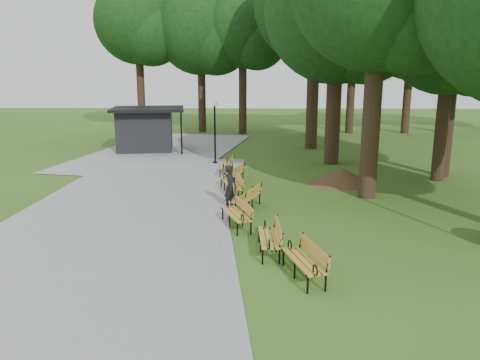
{
  "coord_description": "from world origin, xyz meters",
  "views": [
    {
      "loc": [
        0.66,
        -15.62,
        4.94
      ],
      "look_at": [
        0.24,
        1.03,
        1.1
      ],
      "focal_mm": 35.27,
      "sensor_mm": 36.0,
      "label": 1
    }
  ],
  "objects_px": {
    "kiosk": "(145,129)",
    "bench_6": "(226,165)",
    "lamp_post": "(215,119)",
    "bench_1": "(269,238)",
    "bench_4": "(233,186)",
    "dirt_mound": "(342,176)",
    "lawn_tree_5": "(459,7)",
    "lawn_tree_2": "(338,11)",
    "bench_3": "(247,198)",
    "bench_5": "(232,174)",
    "person": "(230,186)",
    "lawn_tree_4": "(316,3)",
    "bench_0": "(303,261)",
    "bench_2": "(236,214)",
    "lawn_tree_1": "(451,27)"
  },
  "relations": [
    {
      "from": "bench_6",
      "to": "lawn_tree_1",
      "type": "xyz_separation_m",
      "value": [
        9.88,
        -1.06,
        6.37
      ]
    },
    {
      "from": "person",
      "to": "bench_5",
      "type": "xyz_separation_m",
      "value": [
        -0.07,
        3.73,
        -0.36
      ]
    },
    {
      "from": "person",
      "to": "bench_5",
      "type": "height_order",
      "value": "person"
    },
    {
      "from": "lawn_tree_5",
      "to": "bench_4",
      "type": "bearing_deg",
      "value": -158.21
    },
    {
      "from": "bench_6",
      "to": "lawn_tree_5",
      "type": "distance_m",
      "value": 12.79
    },
    {
      "from": "lamp_post",
      "to": "kiosk",
      "type": "bearing_deg",
      "value": 138.54
    },
    {
      "from": "person",
      "to": "lawn_tree_2",
      "type": "distance_m",
      "value": 12.44
    },
    {
      "from": "bench_0",
      "to": "lawn_tree_2",
      "type": "relative_size",
      "value": 0.16
    },
    {
      "from": "person",
      "to": "lawn_tree_4",
      "type": "relative_size",
      "value": 0.12
    },
    {
      "from": "lawn_tree_1",
      "to": "bench_0",
      "type": "bearing_deg",
      "value": -124.15
    },
    {
      "from": "lawn_tree_2",
      "to": "lawn_tree_5",
      "type": "height_order",
      "value": "lawn_tree_2"
    },
    {
      "from": "bench_2",
      "to": "bench_3",
      "type": "distance_m",
      "value": 2.09
    },
    {
      "from": "bench_1",
      "to": "lawn_tree_5",
      "type": "height_order",
      "value": "lawn_tree_5"
    },
    {
      "from": "lamp_post",
      "to": "bench_1",
      "type": "distance_m",
      "value": 13.39
    },
    {
      "from": "bench_4",
      "to": "bench_5",
      "type": "height_order",
      "value": "same"
    },
    {
      "from": "bench_5",
      "to": "lawn_tree_4",
      "type": "distance_m",
      "value": 14.17
    },
    {
      "from": "lawn_tree_2",
      "to": "bench_3",
      "type": "bearing_deg",
      "value": -116.9
    },
    {
      "from": "bench_2",
      "to": "lawn_tree_5",
      "type": "xyz_separation_m",
      "value": [
        9.74,
        7.92,
        7.31
      ]
    },
    {
      "from": "lawn_tree_4",
      "to": "person",
      "type": "bearing_deg",
      "value": -108.53
    },
    {
      "from": "lawn_tree_2",
      "to": "lawn_tree_5",
      "type": "distance_m",
      "value": 5.8
    },
    {
      "from": "dirt_mound",
      "to": "bench_0",
      "type": "distance_m",
      "value": 10.33
    },
    {
      "from": "bench_3",
      "to": "bench_4",
      "type": "height_order",
      "value": "same"
    },
    {
      "from": "dirt_mound",
      "to": "lawn_tree_2",
      "type": "bearing_deg",
      "value": 86.25
    },
    {
      "from": "kiosk",
      "to": "bench_6",
      "type": "xyz_separation_m",
      "value": [
        5.54,
        -6.94,
        -0.94
      ]
    },
    {
      "from": "person",
      "to": "bench_0",
      "type": "height_order",
      "value": "person"
    },
    {
      "from": "bench_4",
      "to": "bench_6",
      "type": "bearing_deg",
      "value": 174.04
    },
    {
      "from": "bench_5",
      "to": "lawn_tree_1",
      "type": "bearing_deg",
      "value": 113.82
    },
    {
      "from": "bench_2",
      "to": "lawn_tree_1",
      "type": "bearing_deg",
      "value": 108.33
    },
    {
      "from": "lamp_post",
      "to": "lawn_tree_5",
      "type": "bearing_deg",
      "value": -14.45
    },
    {
      "from": "bench_0",
      "to": "lawn_tree_5",
      "type": "xyz_separation_m",
      "value": [
        7.97,
        11.74,
        7.31
      ]
    },
    {
      "from": "person",
      "to": "bench_1",
      "type": "height_order",
      "value": "person"
    },
    {
      "from": "kiosk",
      "to": "bench_4",
      "type": "relative_size",
      "value": 2.31
    },
    {
      "from": "bench_3",
      "to": "bench_5",
      "type": "height_order",
      "value": "same"
    },
    {
      "from": "bench_1",
      "to": "lamp_post",
      "type": "bearing_deg",
      "value": -171.51
    },
    {
      "from": "bench_1",
      "to": "dirt_mound",
      "type": "bearing_deg",
      "value": 154.48
    },
    {
      "from": "kiosk",
      "to": "lawn_tree_4",
      "type": "distance_m",
      "value": 13.19
    },
    {
      "from": "bench_4",
      "to": "bench_5",
      "type": "bearing_deg",
      "value": 170.35
    },
    {
      "from": "bench_0",
      "to": "bench_2",
      "type": "height_order",
      "value": "same"
    },
    {
      "from": "bench_0",
      "to": "bench_1",
      "type": "height_order",
      "value": "same"
    },
    {
      "from": "bench_3",
      "to": "lawn_tree_5",
      "type": "xyz_separation_m",
      "value": [
        9.43,
        5.85,
        7.31
      ]
    },
    {
      "from": "dirt_mound",
      "to": "lawn_tree_5",
      "type": "xyz_separation_m",
      "value": [
        5.21,
        1.78,
        7.38
      ]
    },
    {
      "from": "dirt_mound",
      "to": "bench_4",
      "type": "height_order",
      "value": "bench_4"
    },
    {
      "from": "bench_3",
      "to": "bench_4",
      "type": "bearing_deg",
      "value": -142.33
    },
    {
      "from": "bench_0",
      "to": "lawn_tree_5",
      "type": "relative_size",
      "value": 0.18
    },
    {
      "from": "bench_1",
      "to": "bench_6",
      "type": "bearing_deg",
      "value": -172.82
    },
    {
      "from": "bench_4",
      "to": "bench_1",
      "type": "bearing_deg",
      "value": -1.14
    },
    {
      "from": "bench_5",
      "to": "lawn_tree_1",
      "type": "distance_m",
      "value": 11.48
    },
    {
      "from": "bench_4",
      "to": "lawn_tree_4",
      "type": "bearing_deg",
      "value": 146.75
    },
    {
      "from": "bench_5",
      "to": "lawn_tree_2",
      "type": "distance_m",
      "value": 10.46
    },
    {
      "from": "kiosk",
      "to": "lawn_tree_2",
      "type": "relative_size",
      "value": 0.37
    }
  ]
}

